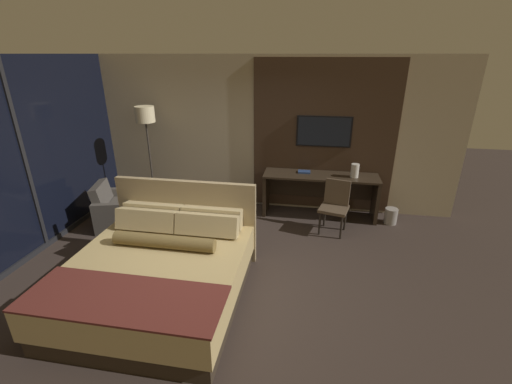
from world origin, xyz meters
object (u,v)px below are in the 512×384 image
at_px(bed, 160,272).
at_px(book, 304,172).
at_px(vase_tall, 355,171).
at_px(tv, 324,131).
at_px(desk, 320,187).
at_px(armchair_by_window, 121,211).
at_px(waste_bin, 391,216).
at_px(desk_chair, 335,202).
at_px(floor_lamp, 146,123).

relative_size(bed, book, 9.57).
bearing_deg(vase_tall, tv, 153.28).
height_order(desk, armchair_by_window, desk).
distance_m(bed, vase_tall, 3.65).
height_order(desk, waste_bin, desk).
xyz_separation_m(desk_chair, floor_lamp, (-3.40, 0.37, 1.12)).
bearing_deg(bed, desk, 54.74).
xyz_separation_m(bed, tv, (1.90, 2.91, 1.17)).
bearing_deg(desk_chair, vase_tall, 72.95).
distance_m(armchair_by_window, book, 3.31).
height_order(armchair_by_window, book, book).
height_order(tv, armchair_by_window, tv).
bearing_deg(bed, desk_chair, 44.35).
height_order(bed, book, bed).
height_order(desk_chair, armchair_by_window, desk_chair).
distance_m(floor_lamp, vase_tall, 3.79).
distance_m(bed, book, 3.19).
distance_m(desk, floor_lamp, 3.34).
bearing_deg(desk, floor_lamp, -176.16).
bearing_deg(floor_lamp, book, 4.93).
relative_size(vase_tall, waste_bin, 0.85).
bearing_deg(book, bed, -120.44).
bearing_deg(waste_bin, floor_lamp, -179.22).
distance_m(book, waste_bin, 1.71).
bearing_deg(waste_bin, desk, 173.18).
bearing_deg(armchair_by_window, desk, -89.60).
relative_size(floor_lamp, waste_bin, 6.94).
bearing_deg(tv, bed, -123.14).
bearing_deg(floor_lamp, bed, -63.24).
relative_size(desk, armchair_by_window, 2.05).
distance_m(desk, waste_bin, 1.33).
distance_m(bed, armchair_by_window, 2.26).
height_order(desk, desk_chair, desk_chair).
xyz_separation_m(vase_tall, waste_bin, (0.69, -0.09, -0.78)).
relative_size(tv, vase_tall, 4.05).
xyz_separation_m(bed, desk_chair, (2.15, 2.10, 0.17)).
bearing_deg(floor_lamp, waste_bin, 0.78).
bearing_deg(waste_bin, bed, -141.27).
xyz_separation_m(desk_chair, vase_tall, (0.32, 0.52, 0.40)).
distance_m(floor_lamp, waste_bin, 4.66).
bearing_deg(vase_tall, bed, -133.29).
bearing_deg(desk_chair, book, 146.30).
distance_m(desk_chair, floor_lamp, 3.60).
xyz_separation_m(tv, vase_tall, (0.57, -0.29, -0.60)).
relative_size(bed, vase_tall, 8.98).
relative_size(bed, desk, 1.06).
relative_size(tv, waste_bin, 3.45).
height_order(vase_tall, waste_bin, vase_tall).
distance_m(desk_chair, book, 0.88).
xyz_separation_m(bed, book, (1.60, 2.72, 0.46)).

